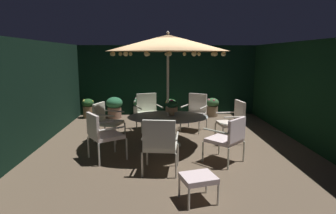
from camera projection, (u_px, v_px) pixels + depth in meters
ground_plane at (173, 145)px, 6.86m from camera, size 6.84×7.62×0.02m
hedge_backdrop_rear at (167, 80)px, 10.23m from camera, size 6.84×0.30×2.46m
hedge_backdrop_left at (31, 95)px, 6.52m from camera, size 0.30×7.62×2.46m
hedge_backdrop_right at (310, 93)px, 6.76m from camera, size 0.30×7.62×2.46m
patio_dining_table at (168, 121)px, 6.67m from camera, size 1.89×1.45×0.72m
patio_umbrella at (168, 43)px, 6.35m from camera, size 2.78×2.78×2.65m
centerpiece_planter at (172, 106)px, 6.68m from camera, size 0.29×0.29×0.39m
patio_chair_north at (148, 110)px, 8.20m from camera, size 0.81×0.80×1.02m
patio_chair_northeast at (106, 119)px, 7.15m from camera, size 0.77×0.74×0.94m
patio_chair_east at (102, 133)px, 5.74m from camera, size 0.85×0.84×0.99m
patio_chair_southeast at (160, 142)px, 5.06m from camera, size 0.70×0.66×1.03m
patio_chair_south at (228, 137)px, 5.58m from camera, size 0.87×0.87×0.93m
patio_chair_southwest at (234, 119)px, 6.95m from camera, size 0.63×0.65×1.03m
patio_chair_west at (195, 110)px, 8.10m from camera, size 0.81×0.81×1.03m
ottoman_footrest at (198, 179)px, 4.14m from camera, size 0.58×0.53×0.40m
potted_plant_right_far at (171, 106)px, 10.06m from camera, size 0.38×0.38×0.59m
potted_plant_front_corner at (140, 107)px, 10.03m from camera, size 0.45×0.45×0.64m
potted_plant_left_near at (88, 107)px, 9.70m from camera, size 0.41×0.41×0.66m
potted_plant_back_left at (212, 106)px, 9.93m from camera, size 0.45×0.45×0.65m
potted_plant_right_near at (114, 107)px, 9.66m from camera, size 0.56×0.56×0.72m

